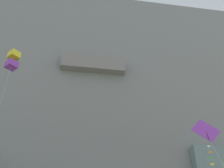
% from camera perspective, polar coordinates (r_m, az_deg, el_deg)
% --- Properties ---
extents(cliff_face, '(180.00, 24.66, 79.17)m').
position_cam_1_polar(cliff_face, '(78.42, -4.91, -6.80)').
color(cliff_face, gray).
rests_on(cliff_face, ground).
extents(kite_box_front_field, '(1.52, 4.53, 24.07)m').
position_cam_1_polar(kite_box_front_field, '(32.81, -19.64, 4.61)').
color(kite_box_front_field, yellow).
rests_on(kite_box_front_field, ground).
extents(kite_diamond_low_right, '(2.09, 4.30, 12.98)m').
position_cam_1_polar(kite_diamond_low_right, '(21.28, 18.92, -9.65)').
color(kite_diamond_low_right, purple).
rests_on(kite_diamond_low_right, ground).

